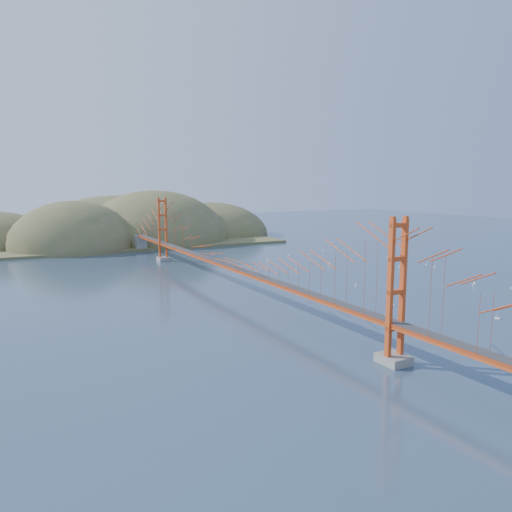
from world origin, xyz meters
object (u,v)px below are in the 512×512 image
sailboat_1 (404,289)px  bridge (232,239)px  sailboat_2 (474,284)px  sailboat_0 (385,316)px

sailboat_1 → bridge: bearing=153.8°
bridge → sailboat_2: size_ratio=147.54×
bridge → sailboat_2: (31.59, -12.34, -6.86)m
sailboat_0 → sailboat_2: sailboat_0 is taller
sailboat_1 → sailboat_2: 11.21m
sailboat_1 → sailboat_2: (10.99, -2.18, -0.01)m
sailboat_0 → sailboat_2: size_ratio=1.06×
bridge → sailboat_2: 34.60m
sailboat_0 → sailboat_2: 23.76m
bridge → sailboat_2: bearing=-21.3°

